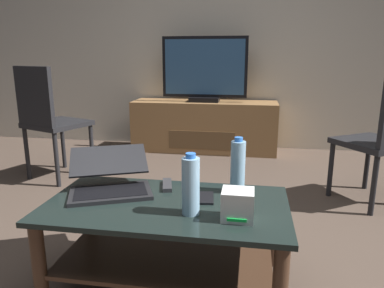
{
  "coord_description": "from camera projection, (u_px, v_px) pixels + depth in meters",
  "views": [
    {
      "loc": [
        0.31,
        -1.67,
        1.04
      ],
      "look_at": [
        -0.02,
        0.3,
        0.55
      ],
      "focal_mm": 33.91,
      "sensor_mm": 36.0,
      "label": 1
    }
  ],
  "objects": [
    {
      "name": "cell_phone",
      "position": [
        206.0,
        198.0,
        1.65
      ],
      "size": [
        0.09,
        0.15,
        0.01
      ],
      "primitive_type": "cube",
      "rotation": [
        0.0,
        0.0,
        0.12
      ],
      "color": "black",
      "rests_on": "coffee_table"
    },
    {
      "name": "router_box",
      "position": [
        238.0,
        205.0,
        1.44
      ],
      "size": [
        0.13,
        0.12,
        0.12
      ],
      "color": "white",
      "rests_on": "coffee_table"
    },
    {
      "name": "ground_plane",
      "position": [
        187.0,
        260.0,
        1.9
      ],
      "size": [
        7.68,
        7.68,
        0.0
      ],
      "primitive_type": "plane",
      "color": "#4C3D33"
    },
    {
      "name": "back_wall",
      "position": [
        228.0,
        22.0,
        4.03
      ],
      "size": [
        6.4,
        0.12,
        2.8
      ],
      "primitive_type": "cube",
      "color": "beige",
      "rests_on": "ground"
    },
    {
      "name": "laptop",
      "position": [
        110.0,
        179.0,
        1.75
      ],
      "size": [
        0.5,
        0.5,
        0.17
      ],
      "color": "black",
      "rests_on": "coffee_table"
    },
    {
      "name": "media_cabinet",
      "position": [
        204.0,
        126.0,
        4.03
      ],
      "size": [
        1.58,
        0.45,
        0.55
      ],
      "color": "olive",
      "rests_on": "ground"
    },
    {
      "name": "side_chair",
      "position": [
        49.0,
        117.0,
        3.02
      ],
      "size": [
        0.57,
        0.57,
        0.96
      ],
      "color": "black",
      "rests_on": "ground"
    },
    {
      "name": "television",
      "position": [
        205.0,
        71.0,
        3.86
      ],
      "size": [
        0.91,
        0.2,
        0.69
      ],
      "color": "black",
      "rests_on": "media_cabinet"
    },
    {
      "name": "water_bottle_far",
      "position": [
        191.0,
        186.0,
        1.47
      ],
      "size": [
        0.07,
        0.07,
        0.26
      ],
      "color": "#99C6E5",
      "rests_on": "coffee_table"
    },
    {
      "name": "tv_remote",
      "position": [
        167.0,
        185.0,
        1.81
      ],
      "size": [
        0.08,
        0.17,
        0.02
      ],
      "primitive_type": "cube",
      "rotation": [
        0.0,
        0.0,
        0.24
      ],
      "color": "#2D2D30",
      "rests_on": "coffee_table"
    },
    {
      "name": "coffee_table",
      "position": [
        167.0,
        229.0,
        1.64
      ],
      "size": [
        1.08,
        0.58,
        0.4
      ],
      "color": "black",
      "rests_on": "ground"
    },
    {
      "name": "water_bottle_near",
      "position": [
        238.0,
        166.0,
        1.71
      ],
      "size": [
        0.07,
        0.07,
        0.27
      ],
      "color": "#99C6E5",
      "rests_on": "coffee_table"
    }
  ]
}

